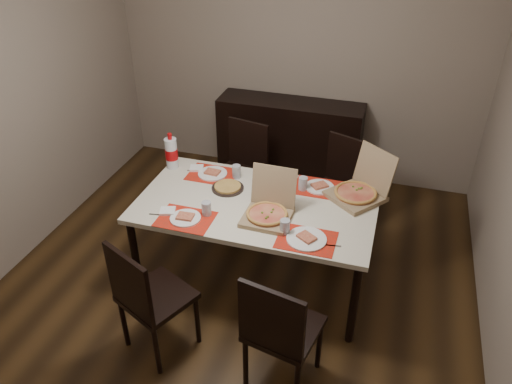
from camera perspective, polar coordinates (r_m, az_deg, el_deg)
ground at (r=4.21m, az=-2.28°, el=-10.46°), size 3.80×4.00×0.02m
room_walls at (r=3.66m, az=-0.62°, el=14.68°), size 3.84×4.02×2.62m
sideboard at (r=5.36m, az=3.80°, el=5.78°), size 1.50×0.40×0.90m
dining_table at (r=3.83m, az=-0.00°, el=-2.10°), size 1.80×1.00×0.75m
chair_near_left at (r=3.43m, az=-12.30°, el=-11.54°), size 0.56×0.56×0.93m
chair_near_right at (r=3.16m, az=2.67°, el=-15.44°), size 0.50×0.50×0.93m
chair_far_left at (r=4.76m, az=-1.55°, el=2.98°), size 0.50×0.50×0.93m
chair_far_right at (r=4.53m, az=9.58°, el=0.86°), size 0.54×0.54×0.93m
setting_near_left at (r=3.66m, az=-7.68°, el=-2.60°), size 0.48×0.30×0.11m
setting_near_right at (r=3.44m, az=5.17°, el=-5.02°), size 0.44×0.30×0.11m
setting_far_left at (r=4.15m, az=-4.51°, el=2.24°), size 0.47×0.30×0.11m
setting_far_right at (r=3.98m, az=6.75°, el=0.67°), size 0.47×0.30×0.11m
napkin_loose at (r=3.71m, az=0.35°, el=-1.95°), size 0.16×0.16×0.02m
pizza_box_center at (r=3.61m, az=1.41°, el=-2.14°), size 0.34×0.38×0.34m
pizza_box_right at (r=3.91m, az=11.67°, el=0.16°), size 0.54×0.54×0.37m
faina_plate at (r=3.96m, az=-3.25°, el=0.54°), size 0.26×0.26×0.03m
dip_bowl at (r=3.87m, az=1.86°, el=-0.18°), size 0.17×0.17×0.03m
soda_bottle at (r=4.25m, az=-9.64°, el=4.39°), size 0.11×0.11×0.32m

